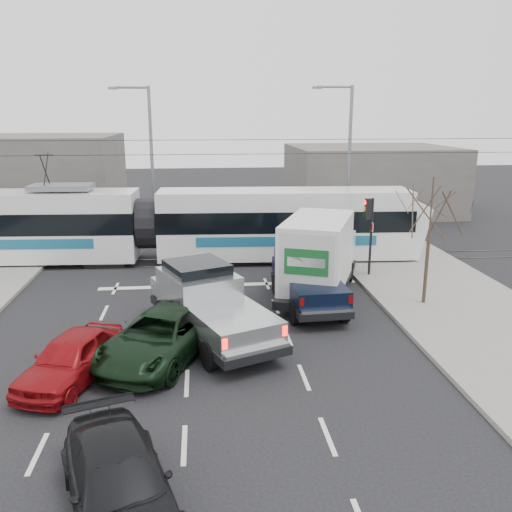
{
  "coord_description": "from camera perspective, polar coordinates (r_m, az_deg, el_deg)",
  "views": [
    {
      "loc": [
        -1.17,
        -17.16,
        7.47
      ],
      "look_at": [
        1.03,
        4.17,
        1.8
      ],
      "focal_mm": 38.0,
      "sensor_mm": 36.0,
      "label": 1
    }
  ],
  "objects": [
    {
      "name": "dark_car",
      "position": [
        11.47,
        -14.23,
        -22.13
      ],
      "size": [
        3.22,
        4.91,
        1.32
      ],
      "primitive_type": "imported",
      "rotation": [
        0.0,
        0.0,
        0.33
      ],
      "color": "black",
      "rests_on": "ground"
    },
    {
      "name": "sidewalk_right",
      "position": [
        21.28,
        23.3,
        -6.8
      ],
      "size": [
        6.0,
        60.0,
        0.15
      ],
      "primitive_type": "cube",
      "color": "gray",
      "rests_on": "ground"
    },
    {
      "name": "catenary",
      "position": [
        27.42,
        -3.43,
        7.26
      ],
      "size": [
        60.0,
        0.2,
        7.0
      ],
      "color": "black",
      "rests_on": "ground"
    },
    {
      "name": "building_left",
      "position": [
        41.45,
        -24.1,
        7.35
      ],
      "size": [
        14.0,
        10.0,
        6.0
      ],
      "primitive_type": "cube",
      "color": "#67615D",
      "rests_on": "ground"
    },
    {
      "name": "bare_tree",
      "position": [
        21.84,
        17.93,
        4.4
      ],
      "size": [
        2.4,
        2.4,
        5.0
      ],
      "color": "#47382B",
      "rests_on": "ground"
    },
    {
      "name": "silver_pickup",
      "position": [
        18.75,
        -5.14,
        -4.82
      ],
      "size": [
        4.62,
        6.95,
        2.4
      ],
      "rotation": [
        0.0,
        0.0,
        0.4
      ],
      "color": "black",
      "rests_on": "ground"
    },
    {
      "name": "street_lamp_near",
      "position": [
        32.38,
        9.47,
        10.44
      ],
      "size": [
        2.38,
        0.25,
        9.0
      ],
      "color": "slate",
      "rests_on": "ground"
    },
    {
      "name": "rails",
      "position": [
        28.19,
        -3.3,
        -0.56
      ],
      "size": [
        60.0,
        1.6,
        0.03
      ],
      "primitive_type": "cube",
      "color": "#33302D",
      "rests_on": "ground"
    },
    {
      "name": "box_truck",
      "position": [
        22.72,
        6.69,
        -0.05
      ],
      "size": [
        4.73,
        7.19,
        3.41
      ],
      "rotation": [
        0.0,
        0.0,
        -0.39
      ],
      "color": "black",
      "rests_on": "ground"
    },
    {
      "name": "traffic_signal",
      "position": [
        25.31,
        11.82,
        3.72
      ],
      "size": [
        0.44,
        0.44,
        3.6
      ],
      "color": "black",
      "rests_on": "ground"
    },
    {
      "name": "green_car",
      "position": [
        17.31,
        -9.94,
        -8.29
      ],
      "size": [
        4.5,
        5.91,
        1.49
      ],
      "primitive_type": "imported",
      "rotation": [
        0.0,
        0.0,
        -0.43
      ],
      "color": "black",
      "rests_on": "ground"
    },
    {
      "name": "ground",
      "position": [
        18.75,
        -1.85,
        -8.67
      ],
      "size": [
        120.0,
        120.0,
        0.0
      ],
      "primitive_type": "plane",
      "color": "black",
      "rests_on": "ground"
    },
    {
      "name": "street_lamp_far",
      "position": [
        33.38,
        -11.25,
        10.48
      ],
      "size": [
        2.38,
        0.25,
        9.0
      ],
      "color": "slate",
      "rests_on": "ground"
    },
    {
      "name": "building_right",
      "position": [
        43.5,
        11.88,
        7.94
      ],
      "size": [
        12.0,
        10.0,
        5.0
      ],
      "primitive_type": "cube",
      "color": "#67615D",
      "rests_on": "ground"
    },
    {
      "name": "tram",
      "position": [
        28.23,
        -11.39,
        3.24
      ],
      "size": [
        26.99,
        4.16,
        5.49
      ],
      "rotation": [
        0.0,
        0.0,
        -0.05
      ],
      "color": "white",
      "rests_on": "ground"
    },
    {
      "name": "red_car",
      "position": [
        16.57,
        -18.86,
        -10.13
      ],
      "size": [
        2.94,
        4.45,
        1.41
      ],
      "primitive_type": "imported",
      "rotation": [
        0.0,
        0.0,
        -0.34
      ],
      "color": "maroon",
      "rests_on": "ground"
    },
    {
      "name": "navy_pickup",
      "position": [
        21.71,
        5.31,
        -2.23
      ],
      "size": [
        2.37,
        5.54,
        2.29
      ],
      "rotation": [
        0.0,
        0.0,
        0.05
      ],
      "color": "black",
      "rests_on": "ground"
    }
  ]
}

